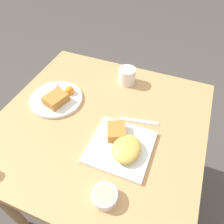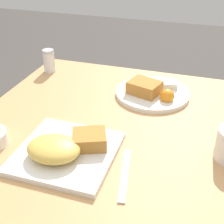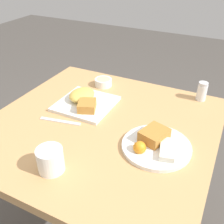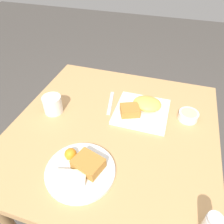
% 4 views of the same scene
% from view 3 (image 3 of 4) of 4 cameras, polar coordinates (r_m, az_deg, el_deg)
% --- Properties ---
extents(dining_table, '(0.85, 0.87, 0.76)m').
position_cam_3_polar(dining_table, '(1.10, -2.25, -6.73)').
color(dining_table, tan).
rests_on(dining_table, ground_plane).
extents(plate_square_near, '(0.23, 0.23, 0.06)m').
position_cam_3_polar(plate_square_near, '(1.15, -6.01, 2.50)').
color(plate_square_near, white).
rests_on(plate_square_near, dining_table).
extents(plate_oval_far, '(0.24, 0.24, 0.05)m').
position_cam_3_polar(plate_oval_far, '(0.92, 9.48, -6.90)').
color(plate_oval_far, white).
rests_on(plate_oval_far, dining_table).
extents(sauce_ramekin, '(0.08, 0.08, 0.04)m').
position_cam_3_polar(sauce_ramekin, '(1.31, -1.90, 6.53)').
color(sauce_ramekin, white).
rests_on(sauce_ramekin, dining_table).
extents(salt_shaker, '(0.04, 0.04, 0.09)m').
position_cam_3_polar(salt_shaker, '(1.25, 18.96, 4.07)').
color(salt_shaker, white).
rests_on(salt_shaker, dining_table).
extents(butter_knife, '(0.05, 0.17, 0.00)m').
position_cam_3_polar(butter_knife, '(1.07, -11.22, -1.96)').
color(butter_knife, silver).
rests_on(butter_knife, dining_table).
extents(coffee_mug, '(0.08, 0.08, 0.08)m').
position_cam_3_polar(coffee_mug, '(0.84, -13.25, -10.10)').
color(coffee_mug, white).
rests_on(coffee_mug, dining_table).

